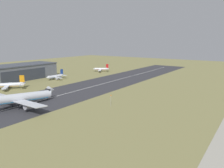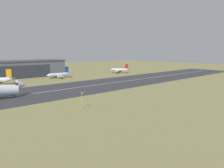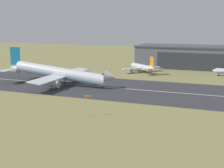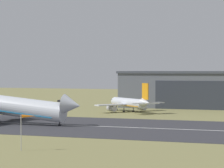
# 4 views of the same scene
# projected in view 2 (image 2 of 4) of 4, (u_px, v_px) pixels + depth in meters

# --- Properties ---
(ground_plane) EXTENTS (624.96, 624.96, 0.00)m
(ground_plane) POSITION_uv_depth(u_px,v_px,m) (154.00, 111.00, 81.53)
(ground_plane) COLOR olive
(runway_strip) EXTENTS (384.96, 45.45, 0.06)m
(runway_strip) POSITION_uv_depth(u_px,v_px,m) (66.00, 89.00, 127.00)
(runway_strip) COLOR #333338
(runway_strip) RESTS_ON ground_plane
(runway_centreline) EXTENTS (346.46, 0.70, 0.01)m
(runway_centreline) POSITION_uv_depth(u_px,v_px,m) (66.00, 89.00, 127.00)
(runway_centreline) COLOR silver
(runway_centreline) RESTS_ON runway_strip
(hangar_building) EXTENTS (75.56, 28.11, 14.09)m
(hangar_building) POSITION_uv_depth(u_px,v_px,m) (18.00, 69.00, 184.11)
(hangar_building) COLOR slate
(hangar_building) RESTS_ON ground_plane
(airplane_parked_centre) EXTENTS (20.24, 20.39, 8.95)m
(airplane_parked_centre) POSITION_uv_depth(u_px,v_px,m) (58.00, 75.00, 178.26)
(airplane_parked_centre) COLOR silver
(airplane_parked_centre) RESTS_ON ground_plane
(airplane_parked_east) EXTENTS (21.43, 19.32, 8.97)m
(airplane_parked_east) POSITION_uv_depth(u_px,v_px,m) (119.00, 70.00, 220.20)
(airplane_parked_east) COLOR silver
(airplane_parked_east) RESTS_ON ground_plane
(windsock_pole) EXTENTS (2.65, 1.62, 6.58)m
(windsock_pole) POSITION_uv_depth(u_px,v_px,m) (83.00, 94.00, 83.33)
(windsock_pole) COLOR #B7B7BC
(windsock_pole) RESTS_ON ground_plane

